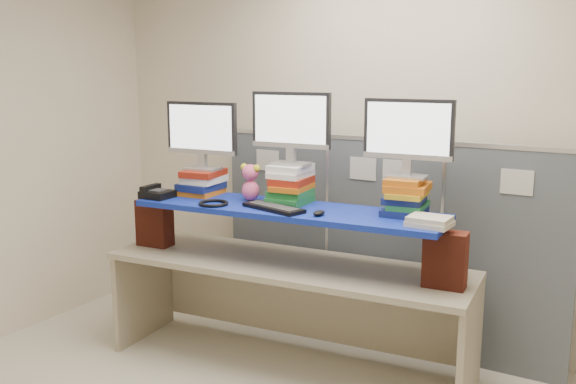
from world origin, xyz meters
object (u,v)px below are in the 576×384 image
Objects in this scene: keyboard at (274,208)px; desk_phone at (157,193)px; monitor_right at (408,133)px; monitor_left at (202,132)px; monitor_center at (291,124)px; desk at (288,283)px; blue_board at (288,210)px.

keyboard is 2.25× the size of desk_phone.
keyboard is (-0.77, -0.30, -0.49)m from monitor_right.
monitor_center is (0.69, 0.06, 0.08)m from monitor_left.
keyboard is at bearing -18.64° from monitor_left.
monitor_right reaches higher than desk.
blue_board is 0.97m from desk_phone.
desk_phone is (-0.94, -0.20, 0.05)m from blue_board.
monitor_left is 1.00× the size of monitor_center.
monitor_right is 1.78m from desk_phone.
desk is 1.06m from monitor_center.
blue_board reaches higher than desk.
monitor_center is (-0.05, 0.12, 0.55)m from blue_board.
monitor_right is at bearing 35.66° from keyboard.
monitor_left is 2.67× the size of desk_phone.
monitor_center is (-0.05, 0.12, 1.05)m from desk.
desk is 1.11m from desk_phone.
desk is at bearing 10.15° from desk_phone.
monitor_right is (0.73, 0.18, 1.02)m from desk.
blue_board is 0.12m from keyboard.
monitor_left is at bearing 180.00° from monitor_right.
desk is 0.50m from blue_board.
desk_phone is at bearing -172.04° from monitor_right.
desk is at bearing -5.05° from blue_board.
desk is at bearing 85.29° from keyboard.
desk is at bearing -9.26° from monitor_left.
monitor_left is 0.84m from keyboard.
desk is 4.53× the size of monitor_center.
monitor_right is at bearing 10.98° from desk_phone.
desk_phone is at bearing -165.51° from monitor_center.
desk_phone is (-0.21, -0.26, -0.42)m from monitor_left.
monitor_left is 1.47m from monitor_right.
blue_board is at bearing -9.26° from monitor_left.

